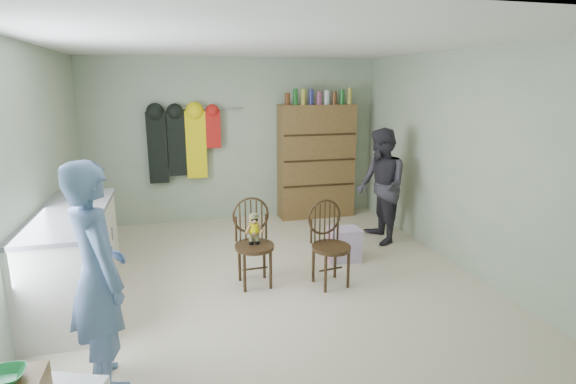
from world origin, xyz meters
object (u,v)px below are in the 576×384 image
object	(u,v)px
chair_front	(253,237)
chair_far	(329,240)
counter	(74,258)
dresser	(316,161)

from	to	relation	value
chair_front	chair_far	distance (m)	0.81
chair_far	counter	bearing A→B (deg)	166.58
chair_front	chair_far	size ratio (longest dim) A/B	1.02
counter	dresser	size ratio (longest dim) A/B	0.91
counter	chair_front	xyz separation A→B (m)	(1.77, 0.01, 0.06)
counter	chair_far	xyz separation A→B (m)	(2.55, -0.19, 0.02)
chair_far	dresser	xyz separation A→B (m)	(0.65, 2.49, 0.42)
chair_front	dresser	xyz separation A→B (m)	(1.43, 2.29, 0.39)
dresser	chair_far	bearing A→B (deg)	-104.64
chair_front	chair_far	world-z (taller)	chair_front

